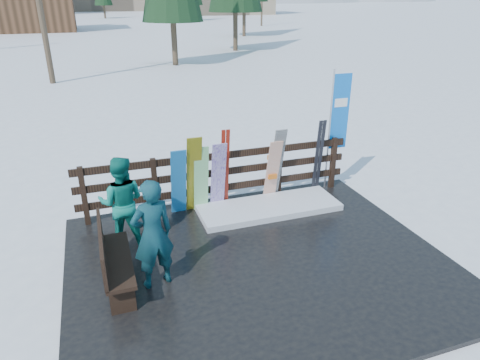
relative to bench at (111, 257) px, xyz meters
name	(u,v)px	position (x,y,z in m)	size (l,w,h in m)	color
ground	(259,265)	(2.26, -0.07, -0.60)	(700.00, 700.00, 0.00)	white
deck	(259,263)	(2.26, -0.07, -0.56)	(6.00, 5.00, 0.08)	black
fence	(220,174)	(2.26, 2.13, 0.14)	(5.60, 0.10, 1.15)	black
snow_patch	(269,207)	(3.10, 1.53, -0.46)	(2.81, 1.00, 0.12)	white
bench	(111,257)	(0.00, 0.00, 0.00)	(0.41, 1.50, 0.97)	black
snowboard_0	(179,182)	(1.38, 1.91, 0.18)	(0.29, 0.03, 1.43)	#1C71BB
snowboard_1	(201,179)	(1.82, 1.91, 0.18)	(0.28, 0.03, 1.41)	white
snowboard_2	(194,175)	(1.68, 1.91, 0.29)	(0.29, 0.03, 1.65)	yellow
snowboard_3	(218,176)	(2.16, 1.91, 0.20)	(0.28, 0.03, 1.46)	white
snowboard_4	(276,165)	(3.40, 1.91, 0.28)	(0.25, 0.03, 1.63)	black
snowboard_5	(273,171)	(3.32, 1.91, 0.16)	(0.27, 0.03, 1.39)	white
ski_pair_a	(225,169)	(2.32, 1.98, 0.31)	(0.16, 0.23, 1.65)	maroon
ski_pair_b	(319,157)	(4.40, 1.98, 0.30)	(0.17, 0.16, 1.64)	black
rental_flag	(337,116)	(4.90, 2.18, 1.09)	(0.45, 0.04, 2.60)	silver
person_front	(153,234)	(0.60, -0.11, 0.33)	(0.61, 0.40, 1.68)	#0F534E
person_back	(122,202)	(0.28, 1.17, 0.29)	(0.78, 0.61, 1.60)	#0C6F60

